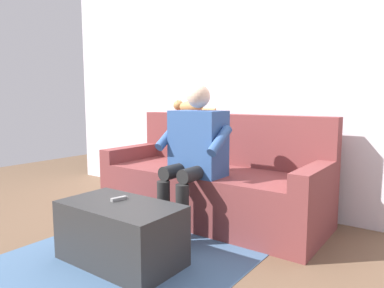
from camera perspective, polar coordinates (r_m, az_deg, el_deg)
ground_plane at (r=2.75m, az=-5.11°, el=-15.59°), size 8.00×8.00×0.00m
back_wall at (r=3.57m, az=8.07°, el=12.25°), size 4.85×0.06×2.76m
couch at (r=3.20m, az=3.36°, el=-6.53°), size 2.01×0.80×0.93m
coffee_table at (r=2.41m, az=-11.50°, el=-13.95°), size 0.81×0.45×0.40m
person_solo_seated at (r=2.80m, az=0.40°, el=-0.77°), size 0.58×0.51×1.18m
cat_on_backrest at (r=3.61m, az=-0.52°, el=6.09°), size 0.51×0.13×0.14m
remote_gray at (r=2.42m, az=-11.78°, el=-8.69°), size 0.05×0.11×0.02m
floor_rug at (r=2.57m, az=-9.15°, el=-17.22°), size 1.50×1.55×0.01m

